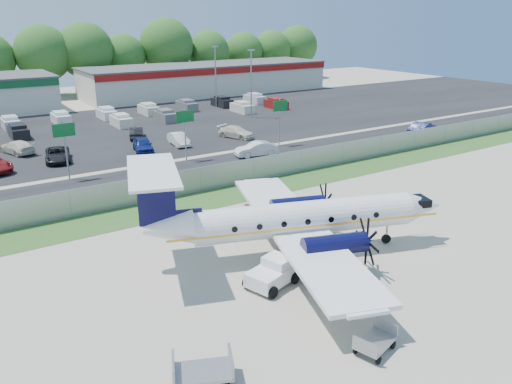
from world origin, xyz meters
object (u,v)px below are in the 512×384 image
baggage_cart_near (203,371)px  baggage_cart_far (375,341)px  aircraft (298,219)px  pushback_tug (273,273)px

baggage_cart_near → baggage_cart_far: baggage_cart_near is taller
aircraft → baggage_cart_near: size_ratio=7.15×
aircraft → baggage_cart_near: aircraft is taller
pushback_tug → baggage_cart_near: pushback_tug is taller
pushback_tug → aircraft: bearing=33.9°
pushback_tug → baggage_cart_far: 6.79m
baggage_cart_far → pushback_tug: bearing=93.6°
aircraft → pushback_tug: bearing=-146.1°
aircraft → pushback_tug: aircraft is taller
aircraft → baggage_cart_far: bearing=-107.4°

